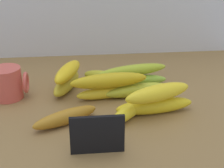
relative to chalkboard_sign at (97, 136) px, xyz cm
name	(u,v)px	position (x,y,z in cm)	size (l,w,h in cm)	color
counter_top	(84,108)	(-2.18, 21.86, -5.36)	(110.00, 76.00, 3.00)	olive
chalkboard_sign	(97,136)	(0.00, 0.00, 0.00)	(11.00, 1.80, 8.40)	black
coffee_mug	(8,83)	(-22.25, 27.31, 0.43)	(9.62, 8.12, 8.58)	#CF5147
banana_0	(107,92)	(4.03, 24.46, -2.18)	(16.59, 3.36, 3.36)	yellow
banana_1	(136,80)	(13.26, 31.75, -2.21)	(17.89, 3.30, 3.30)	#91BD38
banana_2	(155,106)	(15.08, 14.88, -1.87)	(19.61, 3.98, 3.98)	yellow
banana_3	(132,109)	(9.26, 14.37, -2.12)	(18.67, 3.48, 3.48)	yellow
banana_4	(65,117)	(-6.73, 11.91, -2.09)	(16.35, 3.53, 3.53)	#AE751E
banana_5	(107,79)	(4.99, 32.71, -1.75)	(15.51, 4.22, 4.22)	gold
banana_6	(67,83)	(-6.78, 30.50, -1.77)	(15.68, 4.18, 4.18)	gold
banana_7	(137,90)	(12.36, 24.87, -2.12)	(18.03, 3.47, 3.47)	gold
banana_8	(109,81)	(4.61, 23.82, 1.53)	(20.75, 4.04, 4.04)	gold
banana_9	(158,93)	(15.47, 13.86, 2.18)	(17.72, 4.11, 4.11)	yellow
banana_10	(133,70)	(12.21, 31.23, 1.11)	(20.75, 3.34, 3.34)	#A4B92A
banana_11	(68,72)	(-6.25, 29.09, 2.36)	(15.08, 4.08, 4.08)	yellow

